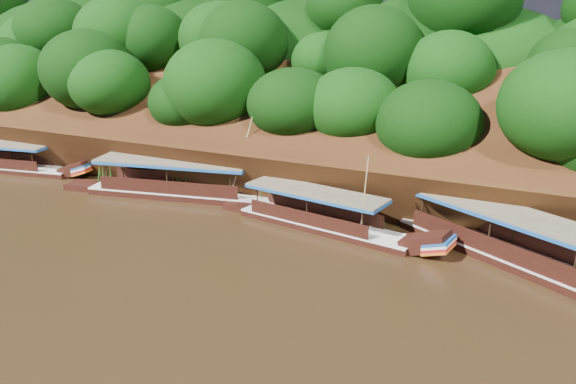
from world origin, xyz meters
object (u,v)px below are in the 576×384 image
(boat_2, at_px, (197,190))
(boat_3, at_px, (19,165))
(boat_0, at_px, (529,258))
(boat_1, at_px, (335,224))

(boat_2, relative_size, boat_3, 1.29)
(boat_0, distance_m, boat_1, 10.89)
(boat_1, distance_m, boat_3, 28.49)
(boat_3, bearing_deg, boat_0, -12.41)
(boat_0, height_order, boat_3, boat_0)
(boat_0, distance_m, boat_3, 39.38)
(boat_1, relative_size, boat_2, 0.80)
(boat_2, distance_m, boat_3, 17.33)
(boat_1, bearing_deg, boat_2, 179.97)
(boat_0, distance_m, boat_2, 22.14)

